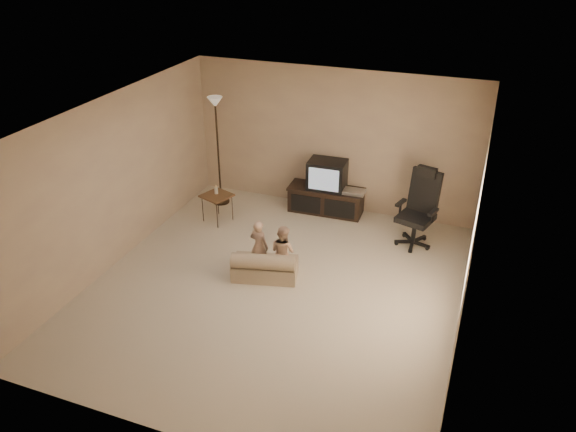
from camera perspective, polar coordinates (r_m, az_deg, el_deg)
name	(u,v)px	position (r m, az deg, el deg)	size (l,w,h in m)	color
floor	(275,288)	(8.01, -1.31, -7.28)	(5.50, 5.50, 0.00)	beige
room_shell	(274,191)	(7.24, -1.44, 2.58)	(5.50, 5.50, 5.50)	silver
tv_stand	(327,191)	(9.85, 3.95, 2.53)	(1.36, 0.54, 0.96)	black
office_chair	(417,218)	(9.06, 13.02, -0.17)	(0.72, 0.74, 1.27)	black
side_table	(217,196)	(9.56, -7.26, 2.06)	(0.57, 0.57, 0.67)	brown
floor_lamp	(217,127)	(9.87, -7.27, 8.93)	(0.31, 0.31, 1.97)	black
child_sofa	(265,267)	(8.12, -2.40, -5.18)	(1.02, 0.73, 0.45)	tan
toddler_left	(259,246)	(8.18, -2.95, -3.06)	(0.30, 0.22, 0.82)	tan
toddler_right	(283,251)	(8.04, -0.52, -3.63)	(0.40, 0.22, 0.82)	tan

